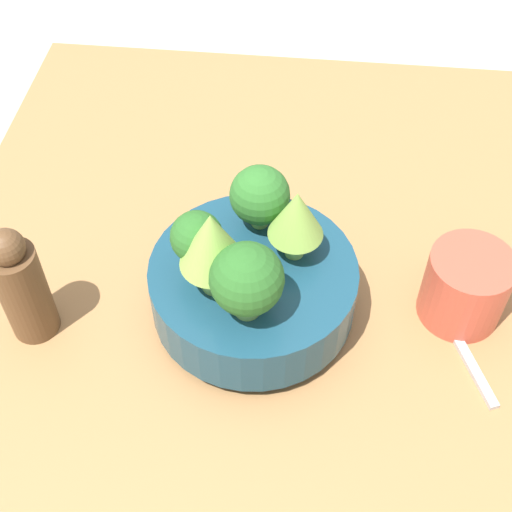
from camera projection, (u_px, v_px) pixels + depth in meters
ground_plane at (256, 309)px, 0.82m from camera, size 6.00×6.00×0.00m
table at (256, 301)px, 0.81m from camera, size 0.92×0.74×0.03m
bowl at (256, 288)px, 0.75m from camera, size 0.22×0.22×0.07m
broccoli_floret_back at (197, 239)px, 0.69m from camera, size 0.05×0.05×0.07m
broccoli_floret_left at (250, 280)px, 0.65m from camera, size 0.07×0.07×0.09m
broccoli_floret_right at (262, 196)px, 0.73m from camera, size 0.06×0.06×0.07m
romanesco_piece_far at (212, 243)px, 0.66m from camera, size 0.07×0.07×0.10m
romanesco_piece_near at (297, 214)px, 0.70m from camera, size 0.06×0.06×0.09m
cup at (465, 288)px, 0.75m from camera, size 0.09×0.09×0.08m
pepper_mill at (21, 286)px, 0.72m from camera, size 0.05×0.05×0.15m
fork at (458, 340)px, 0.75m from camera, size 0.16×0.07×0.01m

